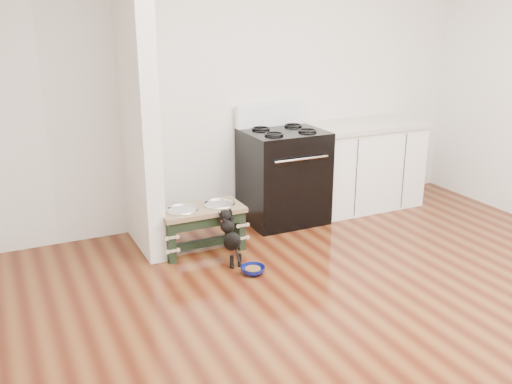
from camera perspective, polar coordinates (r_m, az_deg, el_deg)
name	(u,v)px	position (r m, az deg, el deg)	size (l,w,h in m)	color
ground	(401,328)	(4.07, 14.27, -13.01)	(5.00, 5.00, 0.00)	#42180B
room_shell	(422,86)	(3.54, 16.30, 10.16)	(5.00, 5.00, 5.00)	silver
partition_wall	(137,97)	(4.91, -11.80, 9.32)	(0.15, 0.80, 2.70)	silver
oven_range	(283,175)	(5.66, 2.72, 1.75)	(0.76, 0.69, 1.14)	black
cabinet_run	(363,165)	(6.19, 10.67, 2.65)	(1.24, 0.64, 0.91)	white
dog_feeder	(201,220)	(5.01, -5.49, -2.79)	(0.73, 0.39, 0.42)	black
puppy	(230,235)	(4.78, -2.59, -4.32)	(0.13, 0.38, 0.45)	black
floor_bowl	(253,270)	(4.66, -0.31, -7.82)	(0.23, 0.23, 0.06)	#0D145B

